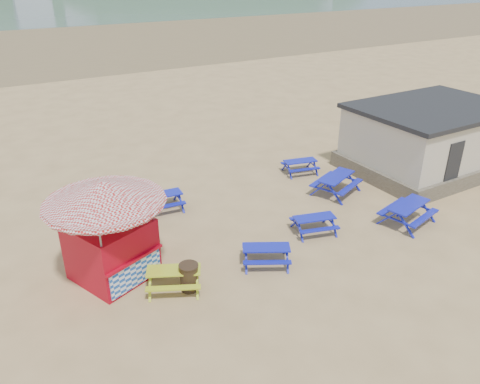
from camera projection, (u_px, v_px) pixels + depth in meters
ground at (255, 232)px, 17.54m from camera, size 400.00×400.00×0.00m
wet_sand at (28, 43)px, 60.15m from camera, size 400.00×400.00×0.00m
picnic_table_blue_a at (161, 202)px, 19.01m from camera, size 1.83×1.54×0.71m
picnic_table_blue_b at (300, 167)px, 22.41m from camera, size 1.79×1.57×0.65m
picnic_table_blue_c at (336, 184)px, 20.38m from camera, size 2.43×2.22×0.83m
picnic_table_blue_d at (266, 255)px, 15.58m from camera, size 1.98×1.86×0.66m
picnic_table_blue_e at (314, 224)px, 17.44m from camera, size 1.81×1.61×0.65m
picnic_table_blue_f at (408, 214)px, 18.00m from camera, size 2.28×2.00×0.82m
picnic_table_yellow at (174, 279)px, 14.38m from camera, size 2.05×1.91×0.69m
ice_cream_kiosk at (107, 218)px, 14.24m from camera, size 4.82×4.82×3.32m
litter_bin at (189, 277)px, 14.29m from camera, size 0.61×0.61×0.89m
amenity_block at (429, 138)px, 22.42m from camera, size 7.40×5.40×3.15m
headland_town at (165, 6)px, 240.87m from camera, size 264.00×144.00×108.00m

